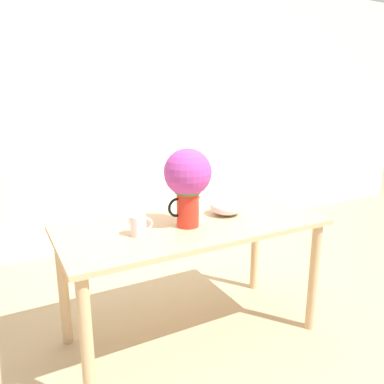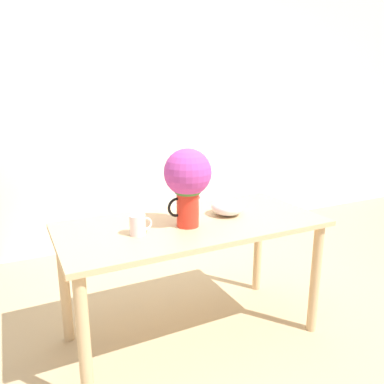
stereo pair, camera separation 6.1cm
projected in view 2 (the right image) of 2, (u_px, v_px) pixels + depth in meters
ground_plane at (206, 326)px, 2.43m from camera, size 12.00×12.00×0.00m
wall_back at (124, 112)px, 3.53m from camera, size 8.00×0.05×2.60m
table at (193, 239)px, 2.19m from camera, size 1.52×0.71×0.74m
flower_vase at (188, 179)px, 2.03m from camera, size 0.26×0.26×0.44m
coffee_mug at (138, 225)px, 1.95m from camera, size 0.12×0.08×0.11m
white_bowl at (227, 207)px, 2.28m from camera, size 0.20×0.20×0.10m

